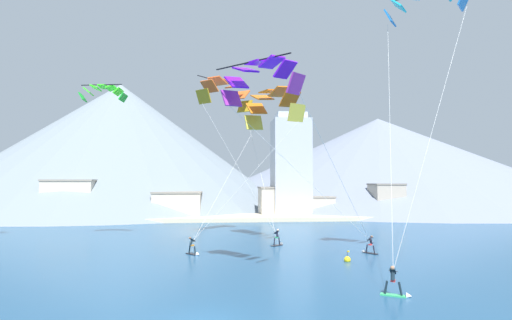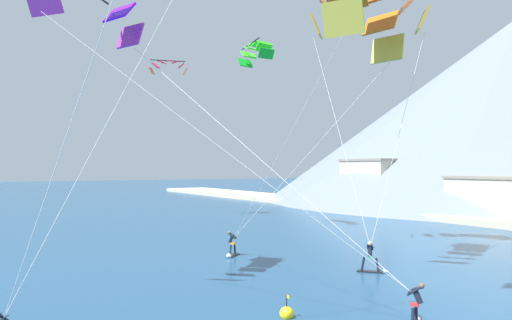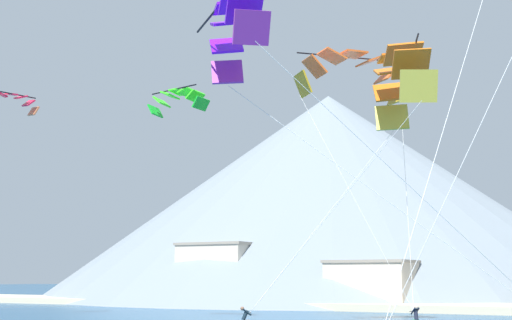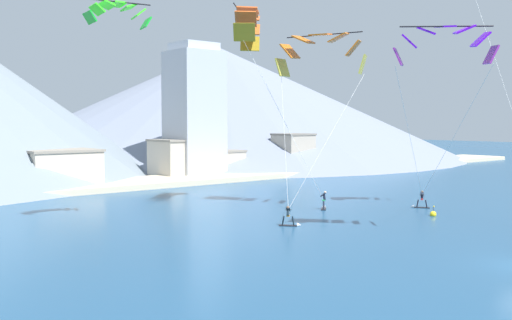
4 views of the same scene
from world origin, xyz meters
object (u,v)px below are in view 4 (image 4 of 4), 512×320
kitesurfer_near_trail (420,202)px  parafoil_kite_distant_high_outer (118,11)px  kitesurfer_mid_center (324,203)px  parafoil_kite_mid_center (248,24)px  race_marker_buoy (433,214)px  parafoil_kite_near_trail (444,41)px  parafoil_kite_near_lead (321,49)px  kitesurfer_near_lead (291,220)px

kitesurfer_near_trail → parafoil_kite_distant_high_outer: size_ratio=0.33×
kitesurfer_mid_center → parafoil_kite_mid_center: (-5.40, 4.74, 16.78)m
parafoil_kite_mid_center → parafoil_kite_distant_high_outer: parafoil_kite_mid_center is taller
parafoil_kite_distant_high_outer → race_marker_buoy: parafoil_kite_distant_high_outer is taller
race_marker_buoy → kitesurfer_near_trail: bearing=48.0°
race_marker_buoy → parafoil_kite_near_trail: bearing=-144.0°
kitesurfer_near_trail → parafoil_kite_distant_high_outer: bearing=161.5°
parafoil_kite_distant_high_outer → race_marker_buoy: size_ratio=5.07×
kitesurfer_mid_center → parafoil_kite_near_lead: bearing=-173.9°
kitesurfer_near_lead → parafoil_kite_near_lead: 17.06m
parafoil_kite_mid_center → kitesurfer_near_lead: bearing=-108.6°
kitesurfer_near_lead → parafoil_kite_near_lead: parafoil_kite_near_lead is taller
kitesurfer_near_lead → race_marker_buoy: 13.70m
kitesurfer_near_trail → parafoil_kite_mid_center: (-13.10, 10.05, 16.84)m
kitesurfer_near_lead → parafoil_kite_mid_center: 19.47m
kitesurfer_near_trail → parafoil_kite_near_lead: parafoil_kite_near_lead is taller
kitesurfer_near_trail → parafoil_kite_mid_center: 23.59m
kitesurfer_near_trail → parafoil_kite_near_trail: 19.80m
kitesurfer_near_lead → kitesurfer_mid_center: 9.64m
kitesurfer_mid_center → race_marker_buoy: 9.98m
kitesurfer_near_trail → kitesurfer_mid_center: kitesurfer_mid_center is taller
kitesurfer_near_trail → parafoil_kite_distant_high_outer: 32.54m
kitesurfer_near_lead → parafoil_kite_mid_center: bearing=71.4°
kitesurfer_near_trail → kitesurfer_near_lead: bearing=177.2°
parafoil_kite_distant_high_outer → race_marker_buoy: 31.38m
kitesurfer_mid_center → parafoil_kite_distant_high_outer: size_ratio=0.35×
kitesurfer_mid_center → parafoil_kite_mid_center: parafoil_kite_mid_center is taller
kitesurfer_near_lead → kitesurfer_mid_center: kitesurfer_mid_center is taller
kitesurfer_near_lead → parafoil_kite_near_lead: size_ratio=0.11×
kitesurfer_near_lead → parafoil_kite_near_trail: 17.54m
kitesurfer_mid_center → parafoil_kite_near_lead: 14.40m
kitesurfer_near_lead → parafoil_kite_distant_high_outer: 20.99m
parafoil_kite_distant_high_outer → parafoil_kite_mid_center: bearing=4.6°
parafoil_kite_near_lead → race_marker_buoy: (5.06, -8.86, -14.80)m
parafoil_kite_near_trail → parafoil_kite_near_lead: bearing=78.9°
parafoil_kite_near_lead → parafoil_kite_distant_high_outer: parafoil_kite_distant_high_outer is taller
parafoil_kite_near_trail → race_marker_buoy: (7.94, 5.77, -13.71)m
parafoil_kite_near_trail → parafoil_kite_mid_center: parafoil_kite_mid_center is taller
parafoil_kite_near_lead → parafoil_kite_distant_high_outer: 18.89m
parafoil_kite_near_trail → parafoil_kite_mid_center: 19.84m
kitesurfer_near_lead → race_marker_buoy: (12.97, -4.41, -0.34)m
kitesurfer_near_trail → race_marker_buoy: kitesurfer_near_trail is taller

